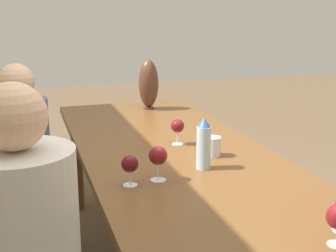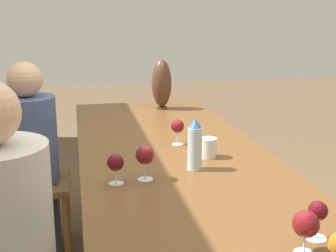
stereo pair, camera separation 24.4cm
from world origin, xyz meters
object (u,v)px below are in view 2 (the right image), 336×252
at_px(wine_glass_0, 177,127).
at_px(wine_glass_1, 318,212).
at_px(water_tumbler, 208,148).
at_px(wine_glass_4, 116,163).
at_px(chair_far, 18,172).
at_px(water_bottle, 195,145).
at_px(wine_glass_2, 145,156).
at_px(person_far, 33,153).
at_px(vase, 162,84).
at_px(wine_glass_5, 306,225).
at_px(person_near, 5,250).

bearing_deg(wine_glass_0, wine_glass_1, -169.67).
relative_size(water_tumbler, wine_glass_1, 0.76).
distance_m(wine_glass_4, chair_far, 1.11).
relative_size(water_bottle, chair_far, 0.23).
bearing_deg(wine_glass_1, wine_glass_0, 10.33).
height_order(wine_glass_2, wine_glass_4, wine_glass_2).
bearing_deg(wine_glass_4, water_bottle, -73.65).
relative_size(water_tumbler, wine_glass_2, 0.64).
relative_size(chair_far, person_far, 0.85).
xyz_separation_m(water_tumbler, wine_glass_0, (0.24, 0.10, 0.05)).
relative_size(vase, wine_glass_2, 2.37).
bearing_deg(wine_glass_5, vase, 0.93).
bearing_deg(person_far, wine_glass_0, -119.21).
distance_m(wine_glass_1, person_far, 1.83).
bearing_deg(wine_glass_0, water_tumbler, -157.37).
bearing_deg(water_tumbler, person_near, 122.13).
bearing_deg(person_far, person_near, -179.97).
bearing_deg(wine_glass_2, wine_glass_1, -144.22).
bearing_deg(person_near, water_bottle, -62.88).
bearing_deg(water_bottle, wine_glass_5, -170.48).
distance_m(wine_glass_1, chair_far, 1.89).
xyz_separation_m(wine_glass_0, wine_glass_4, (-0.50, 0.37, -0.01)).
distance_m(water_tumbler, vase, 1.15).
distance_m(wine_glass_4, person_far, 1.04).
relative_size(water_bottle, wine_glass_2, 1.57).
bearing_deg(wine_glass_4, vase, -17.98).
distance_m(wine_glass_4, person_near, 0.53).
xyz_separation_m(wine_glass_4, chair_far, (0.94, 0.50, -0.33)).
height_order(wine_glass_0, person_far, person_far).
xyz_separation_m(vase, chair_far, (-0.47, 0.96, -0.43)).
height_order(water_bottle, wine_glass_0, water_bottle).
xyz_separation_m(wine_glass_1, chair_far, (1.53, 1.07, -0.33)).
relative_size(wine_glass_4, person_near, 0.10).
height_order(vase, chair_far, vase).
height_order(wine_glass_4, person_far, person_far).
bearing_deg(person_near, wine_glass_4, -54.83).
relative_size(wine_glass_1, wine_glass_5, 0.94).
xyz_separation_m(wine_glass_0, wine_glass_2, (-0.48, 0.24, 0.01)).
relative_size(water_tumbler, wine_glass_5, 0.71).
bearing_deg(wine_glass_0, person_near, 135.40).
height_order(water_bottle, chair_far, water_bottle).
relative_size(water_bottle, wine_glass_1, 1.86).
xyz_separation_m(wine_glass_4, person_near, (-0.29, 0.41, -0.19)).
bearing_deg(water_bottle, wine_glass_4, 106.35).
height_order(vase, wine_glass_5, vase).
height_order(wine_glass_2, wine_glass_5, wine_glass_2).
xyz_separation_m(vase, person_far, (-0.47, 0.86, -0.31)).
height_order(water_tumbler, chair_far, chair_far).
bearing_deg(person_near, water_tumbler, -57.87).
xyz_separation_m(wine_glass_1, wine_glass_4, (0.59, 0.57, 0.00)).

